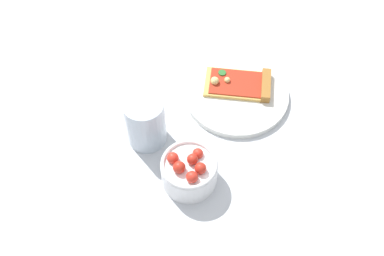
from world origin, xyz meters
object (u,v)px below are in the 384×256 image
soda_glass (145,123)px  plate (236,94)px  pizza_slice_main (242,84)px  salad_bowl (189,171)px

soda_glass → plate: bearing=124.4°
plate → soda_glass: soda_glass is taller
pizza_slice_main → salad_bowl: 0.27m
plate → soda_glass: size_ratio=2.01×
plate → pizza_slice_main: pizza_slice_main is taller
pizza_slice_main → salad_bowl: salad_bowl is taller
plate → salad_bowl: salad_bowl is taller
pizza_slice_main → salad_bowl: (0.24, -0.10, 0.02)m
plate → salad_bowl: (0.22, -0.09, 0.03)m
pizza_slice_main → soda_glass: bearing=-53.3°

